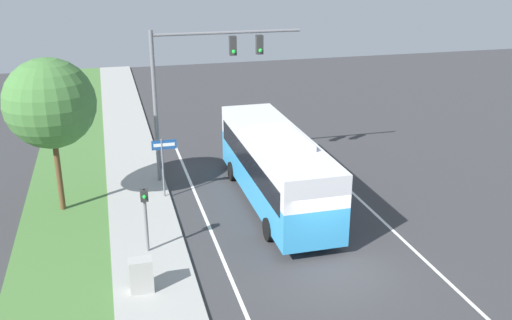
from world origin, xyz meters
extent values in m
plane|color=#38383A|center=(0.00, 0.00, 0.00)|extent=(80.00, 80.00, 0.00)
cube|color=#9E9E99|center=(-6.20, 0.00, 0.06)|extent=(2.80, 80.00, 0.12)
cube|color=#477538|center=(-9.40, 0.00, 0.05)|extent=(3.60, 80.00, 0.10)
cube|color=silver|center=(-3.60, 0.00, 0.00)|extent=(0.14, 30.00, 0.01)
cube|color=silver|center=(3.60, 0.00, 0.00)|extent=(0.14, 30.00, 0.01)
cube|color=#3393D1|center=(-0.31, 5.70, 1.20)|extent=(2.55, 10.49, 1.57)
cube|color=silver|center=(-0.31, 5.70, 2.62)|extent=(2.55, 10.49, 1.28)
cube|color=black|center=(-0.31, 5.70, 2.18)|extent=(2.59, 9.66, 0.97)
cube|color=silver|center=(-0.31, 4.92, 3.38)|extent=(1.79, 3.67, 0.24)
cylinder|color=black|center=(-1.53, 8.96, 0.47)|extent=(0.28, 0.93, 0.93)
cylinder|color=black|center=(0.92, 8.96, 0.47)|extent=(0.28, 0.93, 0.93)
cylinder|color=black|center=(-1.53, 2.45, 0.47)|extent=(0.28, 0.93, 0.93)
cylinder|color=black|center=(0.92, 2.45, 0.47)|extent=(0.28, 0.93, 0.93)
cylinder|color=slate|center=(-5.05, 9.59, 3.70)|extent=(0.20, 0.20, 7.41)
cylinder|color=slate|center=(-1.50, 9.59, 7.16)|extent=(7.10, 0.14, 0.14)
cube|color=#2D2D2D|center=(-1.26, 9.59, 6.54)|extent=(0.32, 0.28, 0.90)
sphere|color=#1ED838|center=(-1.26, 9.41, 6.29)|extent=(0.18, 0.18, 0.18)
cube|color=#2D2D2D|center=(0.04, 9.59, 6.54)|extent=(0.32, 0.28, 0.90)
sphere|color=#1ED838|center=(0.04, 9.41, 6.29)|extent=(0.18, 0.18, 0.18)
cylinder|color=slate|center=(-6.23, 2.60, 1.31)|extent=(0.12, 0.12, 2.61)
cube|color=#2D2D2D|center=(-6.23, 2.60, 2.39)|extent=(0.28, 0.24, 0.44)
sphere|color=#1ED838|center=(-6.23, 2.45, 2.39)|extent=(0.14, 0.14, 0.14)
cylinder|color=slate|center=(-5.04, 7.56, 1.43)|extent=(0.08, 0.08, 2.87)
cube|color=#19478C|center=(-4.93, 7.56, 2.60)|extent=(1.11, 0.03, 0.43)
cube|color=white|center=(-4.93, 7.54, 2.60)|extent=(0.94, 0.01, 0.15)
cube|color=#A8A8A3|center=(-6.65, -0.08, 0.71)|extent=(0.77, 0.51, 1.18)
cylinder|color=brown|center=(-9.50, 7.36, 1.92)|extent=(0.24, 0.24, 3.64)
sphere|color=#427538|center=(-9.50, 7.36, 4.86)|extent=(3.75, 3.75, 3.75)
camera|label=1|loc=(-7.22, -16.78, 10.75)|focal=40.00mm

